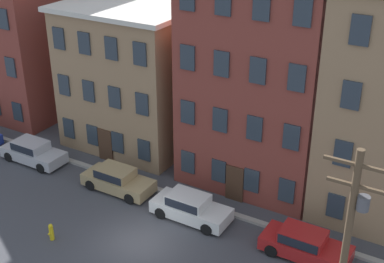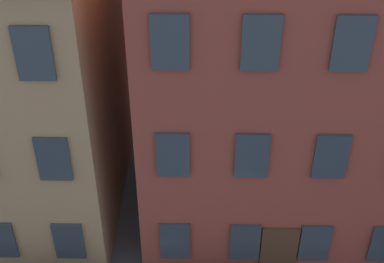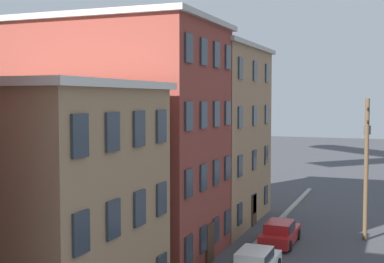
% 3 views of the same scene
% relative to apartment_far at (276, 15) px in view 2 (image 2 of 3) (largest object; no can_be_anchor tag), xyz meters
% --- Properties ---
extents(apartment_far, '(8.84, 10.79, 13.32)m').
position_rel_apartment_far_xyz_m(apartment_far, '(0.00, 0.00, 0.00)').
color(apartment_far, brown).
rests_on(apartment_far, ground_plane).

